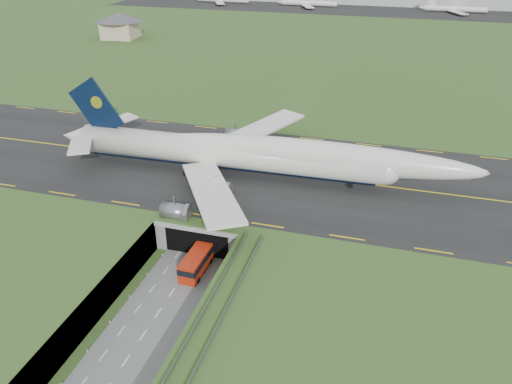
% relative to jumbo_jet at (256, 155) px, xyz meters
% --- Properties ---
extents(ground, '(900.00, 900.00, 0.00)m').
position_rel_jumbo_jet_xyz_m(ground, '(-4.60, -29.92, -11.22)').
color(ground, '#355321').
rests_on(ground, ground).
extents(airfield_deck, '(800.00, 800.00, 6.00)m').
position_rel_jumbo_jet_xyz_m(airfield_deck, '(-4.60, -29.92, -8.22)').
color(airfield_deck, gray).
rests_on(airfield_deck, ground).
extents(trench_road, '(12.00, 75.00, 0.20)m').
position_rel_jumbo_jet_xyz_m(trench_road, '(-4.60, -37.42, -11.12)').
color(trench_road, slate).
rests_on(trench_road, ground).
extents(taxiway, '(800.00, 44.00, 0.18)m').
position_rel_jumbo_jet_xyz_m(taxiway, '(-4.60, 3.08, -5.13)').
color(taxiway, black).
rests_on(taxiway, airfield_deck).
extents(tunnel_portal, '(17.00, 22.30, 6.00)m').
position_rel_jumbo_jet_xyz_m(tunnel_portal, '(-4.60, -13.21, -7.88)').
color(tunnel_portal, gray).
rests_on(tunnel_portal, ground).
extents(guideway, '(3.00, 53.00, 7.05)m').
position_rel_jumbo_jet_xyz_m(guideway, '(6.40, -49.03, -5.90)').
color(guideway, '#A8A8A3').
rests_on(guideway, ground).
extents(jumbo_jet, '(90.02, 58.72, 19.43)m').
position_rel_jumbo_jet_xyz_m(jumbo_jet, '(0.00, 0.00, 0.00)').
color(jumbo_jet, silver).
rests_on(jumbo_jet, ground).
extents(shuttle_tram, '(3.40, 8.48, 3.41)m').
position_rel_jumbo_jet_xyz_m(shuttle_tram, '(-2.92, -26.46, -9.35)').
color(shuttle_tram, '#B3210B').
rests_on(shuttle_tram, ground).
extents(service_building, '(23.36, 23.36, 11.46)m').
position_rel_jumbo_jet_xyz_m(service_building, '(-100.89, 121.70, 1.57)').
color(service_building, '#C5AD8E').
rests_on(service_building, ground).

